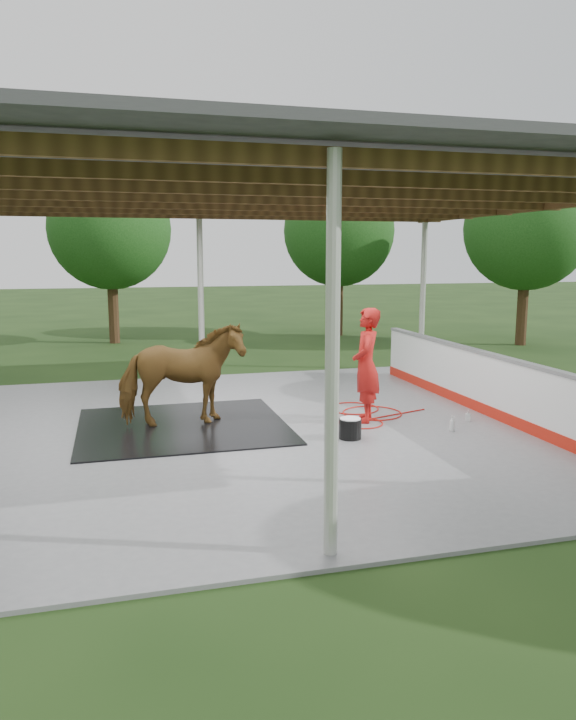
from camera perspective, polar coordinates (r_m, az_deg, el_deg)
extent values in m
plane|color=#1E3814|center=(10.92, -4.29, -6.41)|extent=(100.00, 100.00, 0.00)
cube|color=slate|center=(10.91, -4.29, -6.28)|extent=(12.00, 10.00, 0.05)
cylinder|color=beige|center=(6.04, 3.95, -0.08)|extent=(0.14, 0.14, 3.85)
cylinder|color=beige|center=(15.19, -7.75, 5.55)|extent=(0.14, 0.14, 3.85)
cylinder|color=beige|center=(16.89, 11.89, 5.81)|extent=(0.14, 0.14, 3.85)
cube|color=brown|center=(6.21, 3.53, 17.56)|extent=(12.00, 0.10, 0.18)
cube|color=brown|center=(7.63, -0.22, 16.04)|extent=(12.00, 0.10, 0.18)
cube|color=brown|center=(9.08, -2.74, 14.96)|extent=(12.00, 0.10, 0.18)
cube|color=brown|center=(10.55, -4.55, 14.16)|extent=(12.00, 0.10, 0.18)
cube|color=brown|center=(12.02, -5.91, 13.55)|extent=(12.00, 0.10, 0.18)
cube|color=brown|center=(13.50, -6.97, 13.07)|extent=(12.00, 0.10, 0.18)
cube|color=brown|center=(14.98, -7.81, 12.67)|extent=(12.00, 0.10, 0.18)
cube|color=brown|center=(12.88, 21.91, 12.65)|extent=(0.12, 10.00, 0.18)
cube|color=#38383A|center=(10.57, -4.57, 15.24)|extent=(12.60, 10.60, 0.10)
cube|color=red|center=(12.55, 16.83, -4.00)|extent=(0.14, 8.00, 0.20)
cube|color=white|center=(12.45, 16.96, -1.76)|extent=(0.12, 8.00, 1.00)
cube|color=slate|center=(12.36, 17.07, 0.61)|extent=(0.16, 8.00, 0.06)
cylinder|color=#382314|center=(22.40, -15.25, 4.27)|extent=(0.36, 0.36, 2.20)
sphere|color=#194714|center=(22.34, -15.55, 11.18)|extent=(4.00, 4.00, 4.00)
cylinder|color=#382314|center=(23.77, 4.47, 4.84)|extent=(0.36, 0.36, 2.20)
sphere|color=#194714|center=(23.72, 4.55, 11.36)|extent=(4.00, 4.00, 4.00)
cylinder|color=#382314|center=(22.52, 20.09, 4.05)|extent=(0.36, 0.36, 2.20)
sphere|color=#194714|center=(22.46, 20.48, 10.92)|extent=(4.00, 4.00, 4.00)
cube|color=black|center=(11.19, -9.32, -5.78)|extent=(3.48, 3.26, 0.03)
imported|color=brown|center=(11.00, -9.45, -1.30)|extent=(2.10, 0.99, 1.75)
imported|color=#B31613|center=(11.28, 6.96, -0.46)|extent=(0.74, 0.86, 2.00)
cylinder|color=black|center=(10.35, 5.55, -6.10)|extent=(0.36, 0.36, 0.32)
cylinder|color=white|center=(10.31, 5.56, -5.25)|extent=(0.33, 0.33, 0.03)
imported|color=silver|center=(11.06, 14.40, -5.50)|extent=(0.11, 0.11, 0.26)
imported|color=#338CD8|center=(11.81, 15.71, -4.78)|extent=(0.12, 0.12, 0.19)
torus|color=#BA150D|center=(12.01, 7.49, -4.69)|extent=(1.10, 1.10, 0.02)
torus|color=#BA150D|center=(12.34, 5.81, -4.29)|extent=(0.98, 0.98, 0.02)
torus|color=#BA150D|center=(11.30, 6.48, -5.57)|extent=(0.78, 0.78, 0.02)
cylinder|color=#BA150D|center=(11.95, 9.38, -4.82)|extent=(1.48, 0.50, 0.02)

